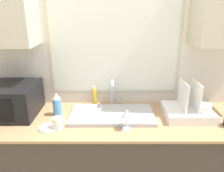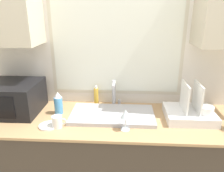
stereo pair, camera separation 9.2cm
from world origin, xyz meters
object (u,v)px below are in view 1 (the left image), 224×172
(dish_rack, at_px, (189,110))
(wine_glass, at_px, (127,114))
(microwave, at_px, (10,100))
(soap_bottle, at_px, (94,96))
(spray_bottle, at_px, (57,104))
(faucet, at_px, (113,92))
(mug_near_sink, at_px, (58,123))

(dish_rack, height_order, wine_glass, dish_rack)
(microwave, height_order, wine_glass, microwave)
(soap_bottle, bearing_deg, spray_bottle, -144.72)
(dish_rack, distance_m, soap_bottle, 0.81)
(wine_glass, bearing_deg, dish_rack, 21.56)
(faucet, height_order, spray_bottle, faucet)
(microwave, bearing_deg, soap_bottle, 15.80)
(faucet, height_order, microwave, microwave)
(wine_glass, bearing_deg, soap_bottle, 121.14)
(faucet, bearing_deg, wine_glass, -76.05)
(soap_bottle, relative_size, mug_near_sink, 1.65)
(mug_near_sink, distance_m, wine_glass, 0.50)
(dish_rack, distance_m, mug_near_sink, 1.02)
(faucet, xyz_separation_m, spray_bottle, (-0.45, -0.16, -0.05))
(dish_rack, height_order, spray_bottle, dish_rack)
(faucet, xyz_separation_m, soap_bottle, (-0.16, 0.04, -0.06))
(microwave, height_order, spray_bottle, microwave)
(dish_rack, distance_m, spray_bottle, 1.06)
(mug_near_sink, bearing_deg, faucet, 44.45)
(spray_bottle, xyz_separation_m, soap_bottle, (0.29, 0.20, -0.01))
(faucet, bearing_deg, soap_bottle, 166.71)
(microwave, distance_m, mug_near_sink, 0.50)
(faucet, xyz_separation_m, mug_near_sink, (-0.39, -0.39, -0.09))
(spray_bottle, bearing_deg, microwave, 177.89)
(dish_rack, xyz_separation_m, soap_bottle, (-0.77, 0.23, 0.02))
(wine_glass, bearing_deg, spray_bottle, 157.02)
(faucet, relative_size, dish_rack, 0.65)
(microwave, bearing_deg, spray_bottle, -2.11)
(microwave, height_order, dish_rack, dish_rack)
(faucet, bearing_deg, microwave, -169.79)
(dish_rack, bearing_deg, microwave, 178.20)
(soap_bottle, bearing_deg, mug_near_sink, -118.37)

